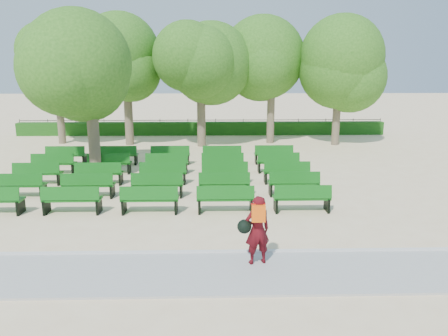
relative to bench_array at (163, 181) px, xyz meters
name	(u,v)px	position (x,y,z in m)	size (l,w,h in m)	color
ground	(193,189)	(1.33, -0.86, -0.10)	(120.00, 120.00, 0.00)	beige
paving	(180,274)	(1.33, -8.26, -0.07)	(30.00, 2.20, 0.06)	#A8A8A3
curb	(183,253)	(1.33, -7.11, -0.05)	(30.00, 0.12, 0.10)	silver
hedge	(202,128)	(1.33, 13.14, 0.35)	(26.00, 0.70, 0.90)	#1B5215
fence	(202,134)	(1.33, 13.54, -0.10)	(26.00, 0.10, 1.02)	black
tree_line	(200,145)	(1.33, 9.14, -0.10)	(21.80, 6.80, 7.04)	#38731E
bench_array	(163,181)	(0.00, 0.00, 0.00)	(1.94, 0.62, 1.22)	#105C13
tree_among	(90,82)	(-3.16, 1.45, 4.06)	(4.40, 4.40, 6.17)	brown
person	(256,229)	(3.19, -7.80, 0.86)	(0.86, 0.57, 1.75)	#4B0A10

